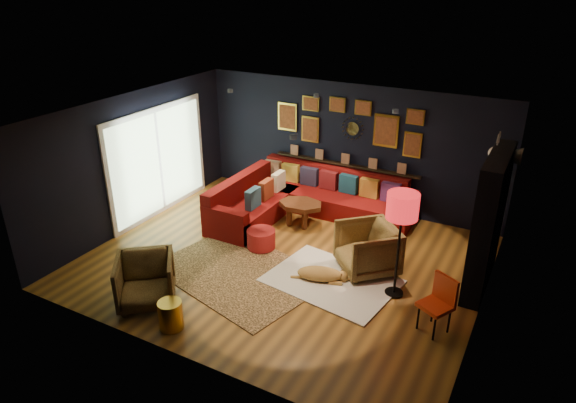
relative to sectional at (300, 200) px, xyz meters
The scene contains 20 objects.
floor 1.94m from the sectional, 71.24° to the right, with size 6.50×6.50×0.00m, color #9C6323.
room_walls 2.29m from the sectional, 71.24° to the right, with size 6.50×6.50×6.50m.
sectional is the anchor object (origin of this frame).
ledge 1.22m from the sectional, 54.82° to the left, with size 3.20×0.12×0.04m, color black.
gallery_wall 1.84m from the sectional, 56.49° to the left, with size 3.15×0.04×1.02m.
sunburst_mirror 1.80m from the sectional, 51.91° to the left, with size 0.47×0.16×0.47m.
fireplace 3.88m from the sectional, 13.77° to the right, with size 0.31×1.60×2.20m.
deer_head 4.15m from the sectional, ahead, with size 0.50×0.28×0.45m.
sliding_door 2.97m from the sectional, 155.08° to the right, with size 0.06×2.80×2.20m.
ceiling_spots 2.53m from the sectional, 58.65° to the right, with size 3.30×2.50×0.06m.
shag_rug 2.60m from the sectional, 51.21° to the right, with size 2.00×1.45×0.03m, color white.
leopard_rug 2.52m from the sectional, 86.69° to the right, with size 2.69×1.92×0.02m, color tan.
coffee_table 0.48m from the sectional, 61.50° to the right, with size 0.96×0.75×0.45m.
pouf 1.61m from the sectional, 88.69° to the right, with size 0.51×0.51×0.34m, color maroon.
armchair_left 3.91m from the sectional, 99.20° to the right, with size 0.83×0.77×0.85m, color #AC853D.
armchair_right 2.44m from the sectional, 35.54° to the right, with size 0.89×0.83×0.91m, color #AC853D.
gold_stool 4.16m from the sectional, 88.74° to the right, with size 0.34×0.34×0.43m, color gold.
orange_chair 4.16m from the sectional, 35.27° to the right, with size 0.53×0.53×0.84m.
floor_lamp 3.40m from the sectional, 35.42° to the right, with size 0.47×0.47×1.72m.
dog 2.52m from the sectional, 55.41° to the right, with size 1.00×0.49×0.32m, color #B28841, non-canonical shape.
Camera 1 is at (3.74, -6.75, 4.65)m, focal length 32.00 mm.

